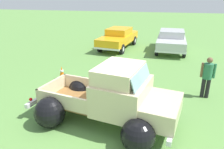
% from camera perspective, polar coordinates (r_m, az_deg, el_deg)
% --- Properties ---
extents(ground_plane, '(80.00, 80.00, 0.00)m').
position_cam_1_polar(ground_plane, '(7.22, -2.36, -11.67)').
color(ground_plane, '#609347').
extents(vintage_pickup_truck, '(4.90, 3.45, 1.96)m').
position_cam_1_polar(vintage_pickup_truck, '(6.69, 0.55, -6.94)').
color(vintage_pickup_truck, black).
rests_on(vintage_pickup_truck, ground).
extents(show_car_0, '(2.46, 4.72, 1.43)m').
position_cam_1_polar(show_car_0, '(15.93, 1.68, 9.72)').
color(show_car_0, black).
rests_on(show_car_0, ground).
extents(show_car_1, '(2.08, 4.31, 1.43)m').
position_cam_1_polar(show_car_1, '(15.63, 15.33, 8.77)').
color(show_car_1, black).
rests_on(show_car_1, ground).
extents(spectator_0, '(0.54, 0.37, 1.62)m').
position_cam_1_polar(spectator_0, '(8.98, 23.77, -0.18)').
color(spectator_0, black).
rests_on(spectator_0, ground).
extents(lane_cone_0, '(0.36, 0.36, 0.63)m').
position_cam_1_polar(lane_cone_0, '(10.47, -13.02, 0.42)').
color(lane_cone_0, black).
rests_on(lane_cone_0, ground).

